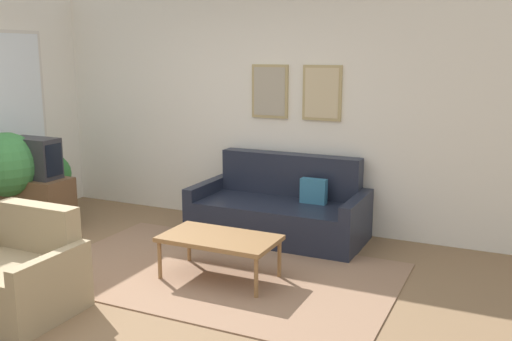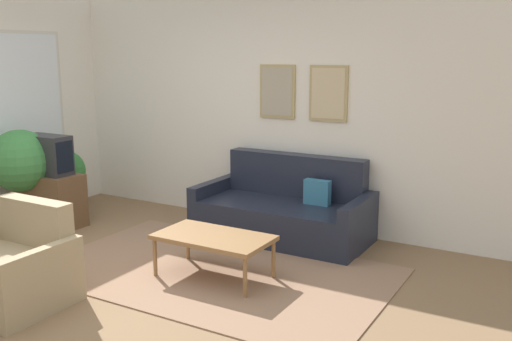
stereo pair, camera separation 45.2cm
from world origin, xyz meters
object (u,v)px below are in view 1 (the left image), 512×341
couch (280,211)px  coffee_table (220,240)px  armchair (16,278)px  tv (34,158)px  potted_plant_tall (7,168)px

couch → coffee_table: size_ratio=1.82×
armchair → coffee_table: bearing=47.8°
armchair → tv: bearing=131.2°
coffee_table → tv: size_ratio=1.71×
tv → couch: bearing=20.9°
coffee_table → potted_plant_tall: bearing=176.6°
couch → potted_plant_tall: size_ratio=1.64×
coffee_table → potted_plant_tall: (-2.73, 0.16, 0.38)m
coffee_table → tv: (-2.54, 0.37, 0.48)m
coffee_table → tv: 2.61m
armchair → potted_plant_tall: 2.19m
couch → armchair: size_ratio=2.03×
potted_plant_tall → couch: bearing=23.2°
couch → armchair: couch is taller
couch → tv: size_ratio=3.11×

